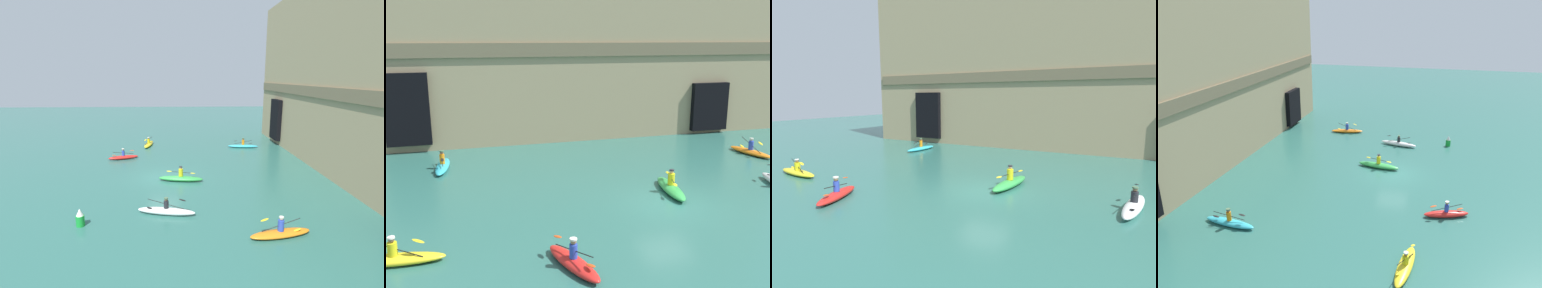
# 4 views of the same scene
# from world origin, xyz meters

# --- Properties ---
(ground_plane) EXTENTS (120.00, 120.00, 0.00)m
(ground_plane) POSITION_xyz_m (0.00, 0.00, 0.00)
(ground_plane) COLOR #2D665B
(cliff_bluff) EXTENTS (37.14, 8.48, 16.98)m
(cliff_bluff) POSITION_xyz_m (-0.87, 17.52, 8.47)
(cliff_bluff) COLOR #9E8966
(cliff_bluff) RESTS_ON ground
(kayak_red) EXTENTS (1.60, 3.05, 1.11)m
(kayak_red) POSITION_xyz_m (-5.88, -4.39, 0.23)
(kayak_red) COLOR red
(kayak_red) RESTS_ON ground
(kayak_orange) EXTENTS (1.49, 3.53, 1.13)m
(kayak_orange) POSITION_xyz_m (9.69, 6.60, 0.21)
(kayak_orange) COLOR orange
(kayak_orange) RESTS_ON ground
(kayak_cyan) EXTENTS (1.10, 3.60, 1.17)m
(kayak_cyan) POSITION_xyz_m (-10.43, 8.84, 0.22)
(kayak_cyan) COLOR #33B2C6
(kayak_cyan) RESTS_ON ground
(kayak_yellow) EXTENTS (3.61, 1.13, 1.05)m
(kayak_yellow) POSITION_xyz_m (-11.87, -2.42, 0.22)
(kayak_yellow) COLOR yellow
(kayak_yellow) RESTS_ON ground
(kayak_green) EXTENTS (1.30, 3.65, 1.23)m
(kayak_green) POSITION_xyz_m (0.92, 1.41, 0.25)
(kayak_green) COLOR green
(kayak_green) RESTS_ON ground
(kayak_white) EXTENTS (1.34, 3.65, 1.09)m
(kayak_white) POSITION_xyz_m (6.85, 0.49, 0.24)
(kayak_white) COLOR white
(kayak_white) RESTS_ON ground
(marker_buoy) EXTENTS (0.47, 0.47, 1.04)m
(marker_buoy) POSITION_xyz_m (8.09, -4.28, 0.48)
(marker_buoy) COLOR green
(marker_buoy) RESTS_ON ground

